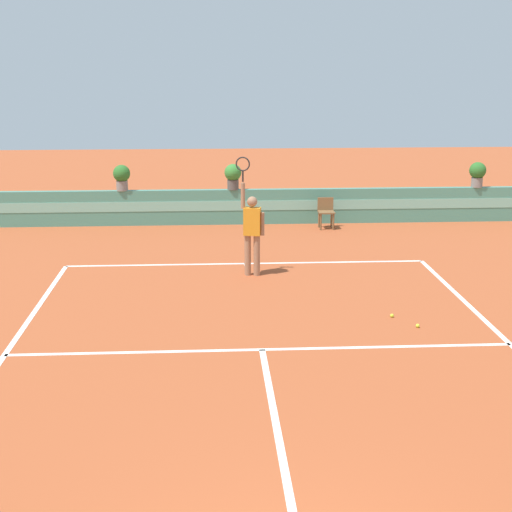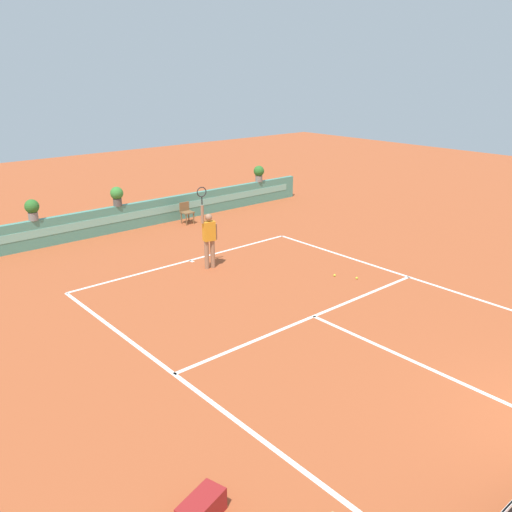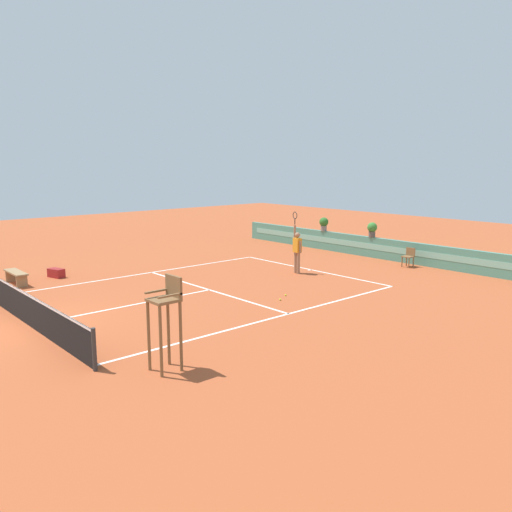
{
  "view_description": "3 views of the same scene",
  "coord_description": "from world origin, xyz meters",
  "px_view_note": "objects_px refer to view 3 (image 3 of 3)",
  "views": [
    {
      "loc": [
        -0.8,
        -5.34,
        4.55
      ],
      "look_at": [
        0.04,
        8.65,
        1.0
      ],
      "focal_mm": 54.26,
      "sensor_mm": 36.0,
      "label": 1
    },
    {
      "loc": [
        -9.02,
        -1.82,
        5.84
      ],
      "look_at": [
        0.04,
        8.65,
        1.0
      ],
      "focal_mm": 37.48,
      "sensor_mm": 36.0,
      "label": 2
    },
    {
      "loc": [
        15.06,
        -4.58,
        4.59
      ],
      "look_at": [
        0.04,
        8.65,
        1.0
      ],
      "focal_mm": 36.57,
      "sensor_mm": 36.0,
      "label": 3
    }
  ],
  "objects_px": {
    "bench_courtside": "(16,275)",
    "tennis_ball_mid_court": "(280,300)",
    "umpire_chair": "(166,312)",
    "potted_plant_centre": "(372,229)",
    "ball_kid_chair": "(409,256)",
    "tennis_ball_near_baseline": "(286,295)",
    "gear_bag": "(56,273)",
    "potted_plant_left": "(324,223)",
    "tennis_player": "(297,249)"
  },
  "relations": [
    {
      "from": "gear_bag",
      "to": "ball_kid_chair",
      "type": "bearing_deg",
      "value": 56.93
    },
    {
      "from": "ball_kid_chair",
      "to": "tennis_player",
      "type": "xyz_separation_m",
      "value": [
        -2.33,
        -4.75,
        0.57
      ]
    },
    {
      "from": "umpire_chair",
      "to": "potted_plant_left",
      "type": "height_order",
      "value": "umpire_chair"
    },
    {
      "from": "tennis_ball_mid_court",
      "to": "potted_plant_centre",
      "type": "bearing_deg",
      "value": 108.01
    },
    {
      "from": "ball_kid_chair",
      "to": "tennis_ball_near_baseline",
      "type": "bearing_deg",
      "value": -89.5
    },
    {
      "from": "gear_bag",
      "to": "potted_plant_left",
      "type": "bearing_deg",
      "value": 79.17
    },
    {
      "from": "gear_bag",
      "to": "tennis_player",
      "type": "distance_m",
      "value": 9.91
    },
    {
      "from": "umpire_chair",
      "to": "gear_bag",
      "type": "relative_size",
      "value": 3.06
    },
    {
      "from": "ball_kid_chair",
      "to": "potted_plant_centre",
      "type": "relative_size",
      "value": 1.17
    },
    {
      "from": "bench_courtside",
      "to": "tennis_ball_mid_court",
      "type": "xyz_separation_m",
      "value": [
        8.37,
        5.93,
        -0.34
      ]
    },
    {
      "from": "potted_plant_centre",
      "to": "potted_plant_left",
      "type": "bearing_deg",
      "value": 180.0
    },
    {
      "from": "umpire_chair",
      "to": "gear_bag",
      "type": "distance_m",
      "value": 11.45
    },
    {
      "from": "ball_kid_chair",
      "to": "tennis_ball_mid_court",
      "type": "distance_m",
      "value": 8.37
    },
    {
      "from": "tennis_ball_near_baseline",
      "to": "umpire_chair",
      "type": "bearing_deg",
      "value": -65.98
    },
    {
      "from": "umpire_chair",
      "to": "tennis_ball_mid_court",
      "type": "height_order",
      "value": "umpire_chair"
    },
    {
      "from": "bench_courtside",
      "to": "gear_bag",
      "type": "distance_m",
      "value": 1.66
    },
    {
      "from": "tennis_ball_mid_court",
      "to": "potted_plant_left",
      "type": "height_order",
      "value": "potted_plant_left"
    },
    {
      "from": "tennis_ball_near_baseline",
      "to": "potted_plant_centre",
      "type": "height_order",
      "value": "potted_plant_centre"
    },
    {
      "from": "ball_kid_chair",
      "to": "potted_plant_left",
      "type": "xyz_separation_m",
      "value": [
        -5.68,
        0.73,
        0.93
      ]
    },
    {
      "from": "tennis_player",
      "to": "tennis_ball_near_baseline",
      "type": "distance_m",
      "value": 3.99
    },
    {
      "from": "tennis_ball_near_baseline",
      "to": "potted_plant_left",
      "type": "xyz_separation_m",
      "value": [
        -5.75,
        8.51,
        1.38
      ]
    },
    {
      "from": "potted_plant_centre",
      "to": "tennis_player",
      "type": "bearing_deg",
      "value": -87.54
    },
    {
      "from": "ball_kid_chair",
      "to": "bench_courtside",
      "type": "relative_size",
      "value": 0.53
    },
    {
      "from": "ball_kid_chair",
      "to": "gear_bag",
      "type": "relative_size",
      "value": 1.21
    },
    {
      "from": "potted_plant_left",
      "to": "potted_plant_centre",
      "type": "xyz_separation_m",
      "value": [
        3.12,
        0.0,
        0.0
      ]
    },
    {
      "from": "ball_kid_chair",
      "to": "tennis_player",
      "type": "distance_m",
      "value": 5.32
    },
    {
      "from": "umpire_chair",
      "to": "gear_bag",
      "type": "xyz_separation_m",
      "value": [
        -11.26,
        1.73,
        -1.16
      ]
    },
    {
      "from": "umpire_chair",
      "to": "tennis_ball_near_baseline",
      "type": "distance_m",
      "value": 7.36
    },
    {
      "from": "gear_bag",
      "to": "potted_plant_centre",
      "type": "distance_m",
      "value": 14.6
    },
    {
      "from": "gear_bag",
      "to": "potted_plant_left",
      "type": "distance_m",
      "value": 13.69
    },
    {
      "from": "tennis_player",
      "to": "potted_plant_centre",
      "type": "bearing_deg",
      "value": 92.46
    },
    {
      "from": "umpire_chair",
      "to": "tennis_player",
      "type": "relative_size",
      "value": 0.83
    },
    {
      "from": "ball_kid_chair",
      "to": "tennis_ball_near_baseline",
      "type": "xyz_separation_m",
      "value": [
        0.07,
        -7.78,
        -0.44
      ]
    },
    {
      "from": "bench_courtside",
      "to": "ball_kid_chair",
      "type": "bearing_deg",
      "value": 60.82
    },
    {
      "from": "gear_bag",
      "to": "umpire_chair",
      "type": "bearing_deg",
      "value": -8.75
    },
    {
      "from": "umpire_chair",
      "to": "potted_plant_centre",
      "type": "relative_size",
      "value": 2.96
    },
    {
      "from": "gear_bag",
      "to": "tennis_player",
      "type": "relative_size",
      "value": 0.27
    },
    {
      "from": "tennis_ball_mid_court",
      "to": "potted_plant_centre",
      "type": "height_order",
      "value": "potted_plant_centre"
    },
    {
      "from": "umpire_chair",
      "to": "potted_plant_centre",
      "type": "height_order",
      "value": "umpire_chair"
    },
    {
      "from": "umpire_chair",
      "to": "tennis_ball_near_baseline",
      "type": "xyz_separation_m",
      "value": [
        -2.95,
        6.62,
        -1.31
      ]
    },
    {
      "from": "ball_kid_chair",
      "to": "potted_plant_centre",
      "type": "bearing_deg",
      "value": 164.06
    },
    {
      "from": "ball_kid_chair",
      "to": "tennis_player",
      "type": "height_order",
      "value": "tennis_player"
    },
    {
      "from": "umpire_chair",
      "to": "tennis_ball_near_baseline",
      "type": "relative_size",
      "value": 31.47
    },
    {
      "from": "potted_plant_centre",
      "to": "umpire_chair",
      "type": "bearing_deg",
      "value": -69.75
    },
    {
      "from": "bench_courtside",
      "to": "tennis_ball_mid_court",
      "type": "bearing_deg",
      "value": 35.33
    },
    {
      "from": "umpire_chair",
      "to": "potted_plant_left",
      "type": "distance_m",
      "value": 17.45
    },
    {
      "from": "tennis_ball_near_baseline",
      "to": "bench_courtside",
      "type": "bearing_deg",
      "value": -141.03
    },
    {
      "from": "umpire_chair",
      "to": "tennis_ball_mid_court",
      "type": "distance_m",
      "value": 6.72
    },
    {
      "from": "ball_kid_chair",
      "to": "tennis_ball_mid_court",
      "type": "bearing_deg",
      "value": -87.33
    },
    {
      "from": "tennis_ball_near_baseline",
      "to": "potted_plant_left",
      "type": "distance_m",
      "value": 10.36
    }
  ]
}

